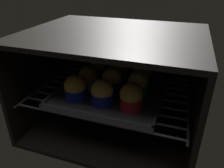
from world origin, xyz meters
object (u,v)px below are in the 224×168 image
(muffin_row2_col1, at_px, (119,70))
(muffin_row2_col2, at_px, (143,73))
(muffin_row0_col1, at_px, (102,93))
(muffin_row0_col0, at_px, (75,88))
(muffin_row2_col0, at_px, (98,68))
(muffin_row0_col2, at_px, (131,97))
(muffin_row1_col1, at_px, (112,80))
(baking_tray, at_px, (112,91))
(muffin_row1_col2, at_px, (138,84))
(muffin_row1_col0, at_px, (88,78))

(muffin_row2_col1, distance_m, muffin_row2_col2, 0.09)
(muffin_row0_col1, bearing_deg, muffin_row0_col0, -179.92)
(muffin_row0_col1, bearing_deg, muffin_row2_col0, 115.14)
(muffin_row0_col2, xyz_separation_m, muffin_row2_col2, (-0.01, 0.19, -0.00))
(muffin_row2_col2, bearing_deg, muffin_row1_col1, -133.43)
(baking_tray, xyz_separation_m, muffin_row1_col2, (0.09, -0.00, 0.04))
(baking_tray, height_order, muffin_row0_col1, muffin_row0_col1)
(muffin_row2_col1, bearing_deg, muffin_row0_col1, -90.58)
(baking_tray, height_order, muffin_row2_col1, muffin_row2_col1)
(muffin_row0_col2, height_order, muffin_row1_col2, same)
(muffin_row2_col1, xyz_separation_m, muffin_row2_col2, (0.09, 0.01, -0.00))
(muffin_row0_col1, xyz_separation_m, muffin_row1_col2, (0.10, 0.09, 0.00))
(baking_tray, distance_m, muffin_row2_col1, 0.10)
(muffin_row0_col1, bearing_deg, muffin_row1_col0, 133.99)
(muffin_row0_col0, height_order, muffin_row0_col1, same)
(muffin_row2_col0, bearing_deg, muffin_row2_col1, -3.06)
(muffin_row0_col0, height_order, muffin_row2_col1, muffin_row2_col1)
(muffin_row0_col1, distance_m, muffin_row2_col1, 0.18)
(muffin_row1_col1, relative_size, muffin_row2_col1, 0.93)
(muffin_row2_col0, bearing_deg, muffin_row1_col1, -45.40)
(muffin_row2_col1, bearing_deg, muffin_row1_col2, -44.03)
(muffin_row1_col1, bearing_deg, muffin_row0_col2, -45.06)
(muffin_row1_col0, relative_size, muffin_row2_col2, 0.91)
(muffin_row0_col2, relative_size, muffin_row2_col0, 1.02)
(muffin_row1_col0, bearing_deg, muffin_row0_col1, -46.01)
(muffin_row0_col0, bearing_deg, muffin_row1_col1, 44.77)
(baking_tray, height_order, muffin_row1_col1, muffin_row1_col1)
(muffin_row1_col1, bearing_deg, baking_tray, -150.71)
(muffin_row1_col2, distance_m, muffin_row2_col2, 0.10)
(muffin_row0_col1, bearing_deg, muffin_row1_col2, 43.28)
(muffin_row0_col0, distance_m, muffin_row1_col2, 0.21)
(muffin_row0_col1, xyz_separation_m, muffin_row1_col0, (-0.09, 0.09, -0.00))
(muffin_row0_col2, relative_size, muffin_row1_col2, 0.99)
(baking_tray, relative_size, muffin_row2_col2, 4.24)
(muffin_row1_col2, relative_size, muffin_row2_col0, 1.03)
(muffin_row0_col0, distance_m, muffin_row2_col1, 0.21)
(muffin_row2_col2, bearing_deg, muffin_row0_col0, -134.35)
(muffin_row0_col0, bearing_deg, muffin_row2_col1, 62.61)
(muffin_row0_col2, height_order, muffin_row2_col2, same)
(muffin_row1_col0, xyz_separation_m, muffin_row1_col1, (0.09, 0.00, 0.00))
(muffin_row0_col1, relative_size, muffin_row2_col2, 0.98)
(baking_tray, xyz_separation_m, muffin_row2_col1, (-0.00, 0.09, 0.05))
(muffin_row2_col0, bearing_deg, muffin_row0_col2, -45.23)
(muffin_row1_col1, bearing_deg, muffin_row1_col2, -2.49)
(muffin_row1_col0, xyz_separation_m, muffin_row2_col1, (0.09, 0.09, 0.01))
(muffin_row1_col2, distance_m, muffin_row2_col0, 0.21)
(muffin_row0_col0, distance_m, muffin_row0_col2, 0.19)
(baking_tray, xyz_separation_m, muffin_row0_col2, (0.09, -0.09, 0.04))
(muffin_row1_col0, bearing_deg, muffin_row1_col1, 1.28)
(muffin_row0_col1, relative_size, muffin_row2_col0, 0.99)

